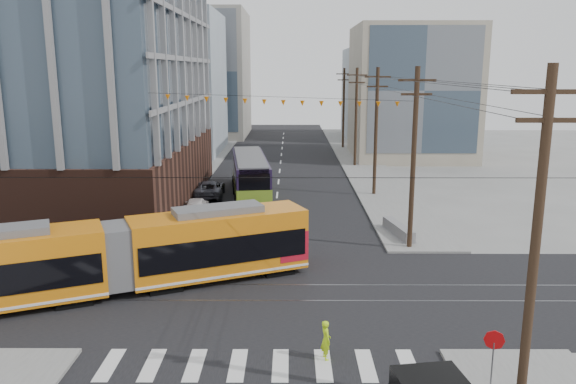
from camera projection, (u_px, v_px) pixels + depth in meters
name	position (u px, v px, depth m)	size (l,w,h in m)	color
ground	(263.00, 329.00, 23.88)	(160.00, 160.00, 0.00)	slate
bg_bldg_nw_near	(151.00, 84.00, 72.82)	(18.00, 16.00, 18.00)	#8C99A5
bg_bldg_ne_near	(411.00, 93.00, 68.98)	(14.00, 14.00, 16.00)	gray
bg_bldg_nw_far	(198.00, 74.00, 92.13)	(16.00, 18.00, 20.00)	gray
bg_bldg_ne_far	(397.00, 94.00, 88.73)	(16.00, 16.00, 14.00)	#8C99A5
utility_pole_near	(535.00, 251.00, 16.80)	(0.30, 0.30, 11.00)	black
utility_pole_far	(344.00, 109.00, 77.37)	(0.30, 0.30, 11.00)	black
streetcar	(117.00, 257.00, 27.36)	(19.43, 2.73, 3.74)	orange
city_bus	(250.00, 175.00, 48.82)	(2.75, 12.70, 3.60)	#201432
parked_car_silver	(195.00, 219.00, 38.39)	(1.62, 4.65, 1.53)	#A6A7A8
parked_car_white	(196.00, 206.00, 42.74)	(1.73, 4.26, 1.24)	silver
parked_car_grey	(210.00, 189.00, 48.52)	(2.38, 5.16, 1.43)	#41434D
pedestrian	(326.00, 340.00, 21.26)	(0.57, 0.37, 1.56)	#B3E415
stop_sign	(492.00, 366.00, 18.72)	(0.69, 0.69, 2.25)	#BF080B
jersey_barrier	(398.00, 230.00, 37.01)	(0.95, 4.23, 0.85)	slate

